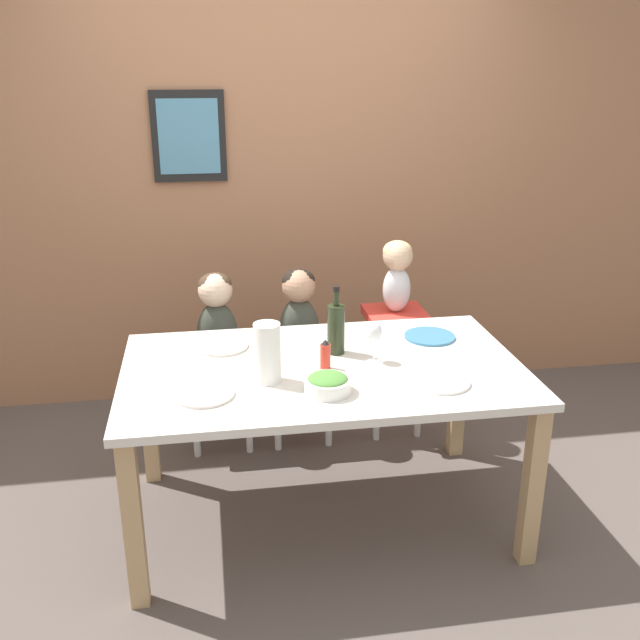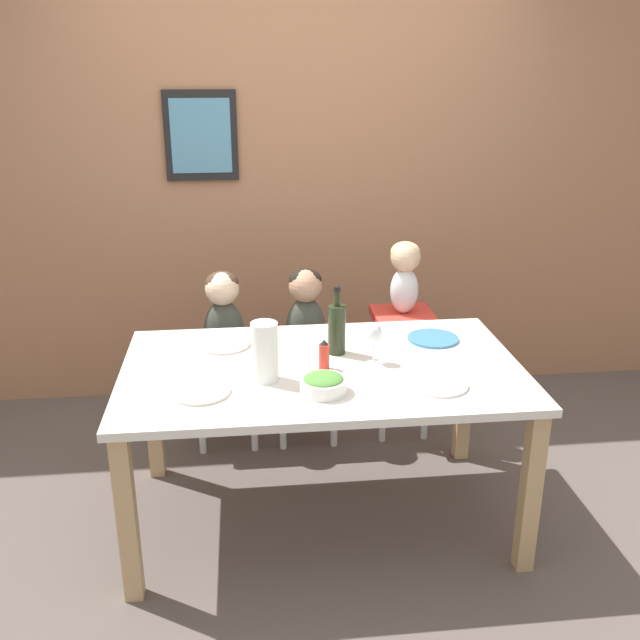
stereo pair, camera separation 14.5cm
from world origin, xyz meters
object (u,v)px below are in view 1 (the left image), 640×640
Objects in this scene: salad_bowl_large at (328,383)px; wine_bottle at (336,327)px; person_child_center at (299,312)px; paper_towel_roll at (267,353)px; dinner_plate_back_left at (222,346)px; dinner_plate_front_right at (441,382)px; chair_right_highchair at (395,340)px; dinner_plate_back_right at (430,336)px; wine_glass_near at (374,333)px; dinner_plate_front_left at (204,394)px; person_baby_right at (397,269)px; chair_far_center at (300,374)px; person_child_left at (217,317)px; chair_far_left at (220,379)px.

wine_bottle is at bearing 75.10° from salad_bowl_large.
person_child_center is 0.93m from paper_towel_roll.
dinner_plate_front_right is (0.86, -0.52, 0.00)m from dinner_plate_back_left.
chair_right_highchair is 1.04m from dinner_plate_front_right.
wine_bottle reaches higher than dinner_plate_back_right.
wine_glass_near is at bearing 47.51° from salad_bowl_large.
dinner_plate_front_left is at bearing -162.83° from wine_glass_near.
dinner_plate_back_left and dinner_plate_front_right have the same top height.
wine_glass_near reaches higher than salad_bowl_large.
wine_bottle reaches higher than dinner_plate_back_left.
dinner_plate_back_right is at bearing 13.01° from wine_bottle.
dinner_plate_back_right is (0.02, -0.53, -0.18)m from person_baby_right.
paper_towel_roll reaches higher than dinner_plate_front_right.
person_baby_right reaches higher than dinner_plate_front_right.
person_baby_right is (0.53, 0.00, 0.21)m from person_child_center.
salad_bowl_large is (-0.25, -0.27, -0.09)m from wine_glass_near.
wine_bottle is (0.08, -0.63, 0.15)m from person_child_center.
person_baby_right is 0.78m from wine_bottle.
salad_bowl_large is 0.78× the size of dinner_plate_back_left.
salad_bowl_large reaches higher than chair_far_center.
person_baby_right reaches higher than salad_bowl_large.
person_child_left is at bearing 91.56° from dinner_plate_back_left.
chair_far_left is 1.11m from person_baby_right.
wine_glass_near is at bearing 17.17° from dinner_plate_front_left.
person_child_center reaches higher than dinner_plate_back_left.
dinner_plate_front_left is (-0.07, -0.98, 0.03)m from person_child_left.
chair_far_left is at bearing -179.87° from person_baby_right.
salad_bowl_large reaches higher than dinner_plate_front_right.
wine_bottle is at bearing -125.07° from person_baby_right.
person_child_left and person_child_center have the same top height.
chair_far_center is at bearing 97.31° from wine_bottle.
wine_bottle is 1.30× the size of dinner_plate_back_left.
chair_far_center is 1.10m from salad_bowl_large.
person_child_left is 0.91m from paper_towel_roll.
chair_far_center is 1.17m from dinner_plate_front_right.
wine_glass_near is 0.38m from salad_bowl_large.
wine_bottle is at bearing -51.11° from person_child_left.
person_child_left is 0.83m from wine_bottle.
dinner_plate_back_right is (0.02, -0.52, 0.22)m from chair_right_highchair.
wine_glass_near is 0.36m from dinner_plate_front_right.
person_child_left reaches higher than dinner_plate_back_right.
chair_right_highchair is 0.88m from wine_glass_near.
dinner_plate_back_left is 1.00× the size of dinner_plate_back_right.
paper_towel_roll is (-0.77, -0.88, 0.34)m from chair_right_highchair.
chair_far_left is 1.46× the size of wine_bottle.
wine_glass_near is at bearing -73.29° from person_child_center.
paper_towel_roll is 1.39× the size of wine_glass_near.
dinner_plate_front_right reaches higher than chair_far_left.
person_baby_right is 1.63× the size of dinner_plate_front_right.
dinner_plate_back_right is at bearing 24.25° from paper_towel_roll.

